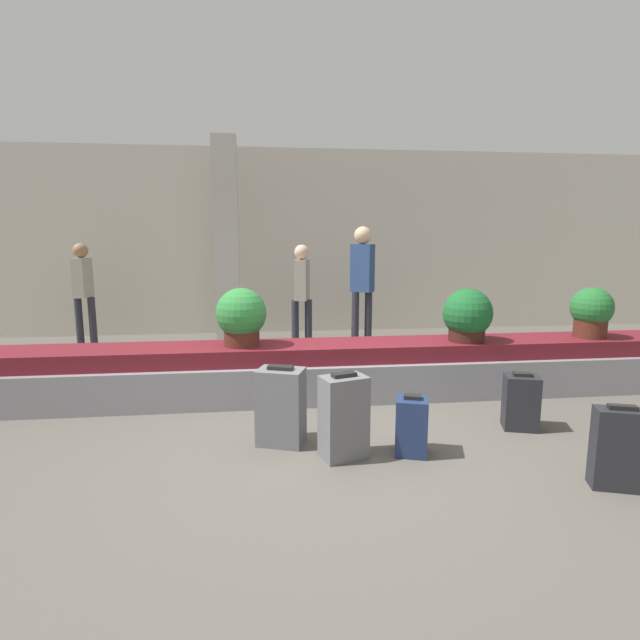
{
  "coord_description": "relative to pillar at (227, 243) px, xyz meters",
  "views": [
    {
      "loc": [
        -0.61,
        -3.91,
        1.69
      ],
      "look_at": [
        0.0,
        1.22,
        0.83
      ],
      "focal_mm": 28.0,
      "sensor_mm": 36.0,
      "label": 1
    }
  ],
  "objects": [
    {
      "name": "ground_plane",
      "position": [
        1.13,
        -4.06,
        -1.6
      ],
      "size": [
        18.0,
        18.0,
        0.0
      ],
      "primitive_type": "plane",
      "color": "#59544C"
    },
    {
      "name": "back_wall",
      "position": [
        1.13,
        0.94,
        0.0
      ],
      "size": [
        18.0,
        0.06,
        3.2
      ],
      "color": "beige",
      "rests_on": "ground_plane"
    },
    {
      "name": "carousel",
      "position": [
        1.13,
        -2.84,
        -1.33
      ],
      "size": [
        8.88,
        0.78,
        0.58
      ],
      "color": "gray",
      "rests_on": "ground_plane"
    },
    {
      "name": "pillar",
      "position": [
        0.0,
        0.0,
        0.0
      ],
      "size": [
        0.37,
        0.37,
        3.2
      ],
      "color": "beige",
      "rests_on": "ground_plane"
    },
    {
      "name": "suitcase_0",
      "position": [
        1.67,
        -4.36,
        -1.37
      ],
      "size": [
        0.31,
        0.31,
        0.48
      ],
      "rotation": [
        0.0,
        0.0,
        -0.31
      ],
      "color": "navy",
      "rests_on": "ground_plane"
    },
    {
      "name": "suitcase_1",
      "position": [
        1.12,
        -4.37,
        -1.27
      ],
      "size": [
        0.4,
        0.32,
        0.68
      ],
      "rotation": [
        0.0,
        0.0,
        0.31
      ],
      "color": "slate",
      "rests_on": "ground_plane"
    },
    {
      "name": "suitcase_2",
      "position": [
        2.89,
        -5.06,
        -1.32
      ],
      "size": [
        0.36,
        0.26,
        0.59
      ],
      "rotation": [
        0.0,
        0.0,
        -0.32
      ],
      "color": "#232328",
      "rests_on": "ground_plane"
    },
    {
      "name": "suitcase_3",
      "position": [
        2.79,
        -3.97,
        -1.36
      ],
      "size": [
        0.34,
        0.31,
        0.51
      ],
      "rotation": [
        0.0,
        0.0,
        -0.3
      ],
      "color": "#232328",
      "rests_on": "ground_plane"
    },
    {
      "name": "suitcase_4",
      "position": [
        0.66,
        -4.05,
        -1.28
      ],
      "size": [
        0.44,
        0.37,
        0.66
      ],
      "rotation": [
        0.0,
        0.0,
        -0.34
      ],
      "color": "slate",
      "rests_on": "ground_plane"
    },
    {
      "name": "potted_plant_0",
      "position": [
        2.72,
        -2.9,
        -0.75
      ],
      "size": [
        0.53,
        0.53,
        0.57
      ],
      "color": "#381914",
      "rests_on": "carousel"
    },
    {
      "name": "potted_plant_1",
      "position": [
        0.31,
        -2.85,
        -0.72
      ],
      "size": [
        0.52,
        0.52,
        0.6
      ],
      "color": "#4C2319",
      "rests_on": "carousel"
    },
    {
      "name": "potted_plant_2",
      "position": [
        4.17,
        -2.88,
        -0.73
      ],
      "size": [
        0.45,
        0.45,
        0.56
      ],
      "color": "#4C2319",
      "rests_on": "carousel"
    },
    {
      "name": "traveler_0",
      "position": [
        -2.21,
        0.09,
        -0.65
      ],
      "size": [
        0.31,
        0.35,
        1.6
      ],
      "rotation": [
        0.0,
        0.0,
        -1.74
      ],
      "color": "#282833",
      "rests_on": "ground_plane"
    },
    {
      "name": "traveler_1",
      "position": [
        1.12,
        -0.56,
        -0.67
      ],
      "size": [
        0.31,
        0.36,
        1.58
      ],
      "rotation": [
        0.0,
        0.0,
        -1.85
      ],
      "color": "#282833",
      "rests_on": "ground_plane"
    },
    {
      "name": "traveler_2",
      "position": [
        2.02,
        -0.69,
        -0.48
      ],
      "size": [
        0.36,
        0.34,
        1.84
      ],
      "rotation": [
        0.0,
        0.0,
        2.46
      ],
      "color": "#282833",
      "rests_on": "ground_plane"
    }
  ]
}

